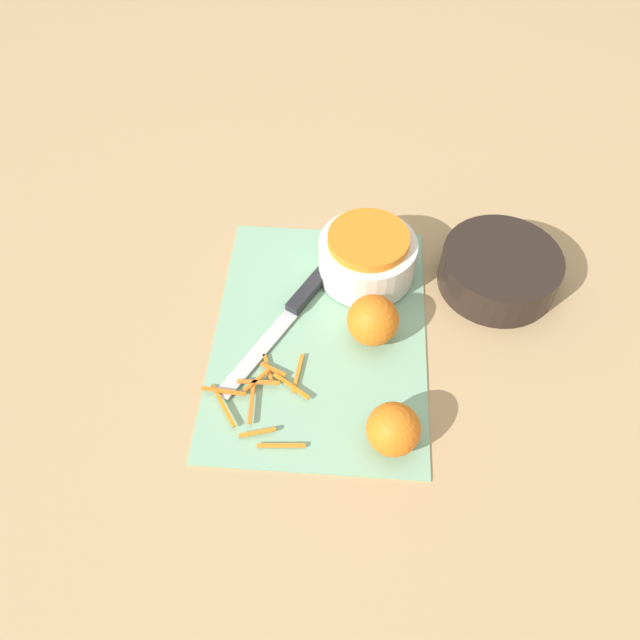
{
  "coord_description": "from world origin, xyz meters",
  "views": [
    {
      "loc": [
        0.52,
        0.04,
        0.72
      ],
      "look_at": [
        0.0,
        0.0,
        0.04
      ],
      "focal_mm": 35.0,
      "sensor_mm": 36.0,
      "label": 1
    }
  ],
  "objects_px": {
    "bowl_speckled": "(367,255)",
    "knife": "(299,302)",
    "orange_left": "(373,323)",
    "bowl_dark": "(499,270)",
    "orange_right": "(393,429)"
  },
  "relations": [
    {
      "from": "bowl_speckled",
      "to": "knife",
      "type": "relative_size",
      "value": 0.58
    },
    {
      "from": "orange_left",
      "to": "bowl_dark",
      "type": "bearing_deg",
      "value": 122.97
    },
    {
      "from": "knife",
      "to": "orange_left",
      "type": "bearing_deg",
      "value": 91.93
    },
    {
      "from": "bowl_dark",
      "to": "orange_right",
      "type": "height_order",
      "value": "orange_right"
    },
    {
      "from": "bowl_dark",
      "to": "knife",
      "type": "bearing_deg",
      "value": -77.05
    },
    {
      "from": "bowl_speckled",
      "to": "orange_left",
      "type": "distance_m",
      "value": 0.12
    },
    {
      "from": "bowl_dark",
      "to": "orange_left",
      "type": "xyz_separation_m",
      "value": [
        0.12,
        -0.19,
        0.01
      ]
    },
    {
      "from": "orange_right",
      "to": "orange_left",
      "type": "bearing_deg",
      "value": -169.97
    },
    {
      "from": "orange_left",
      "to": "orange_right",
      "type": "relative_size",
      "value": 1.07
    },
    {
      "from": "bowl_speckled",
      "to": "orange_right",
      "type": "distance_m",
      "value": 0.29
    },
    {
      "from": "bowl_speckled",
      "to": "knife",
      "type": "xyz_separation_m",
      "value": [
        0.07,
        -0.1,
        -0.03
      ]
    },
    {
      "from": "orange_left",
      "to": "orange_right",
      "type": "distance_m",
      "value": 0.16
    },
    {
      "from": "bowl_dark",
      "to": "knife",
      "type": "xyz_separation_m",
      "value": [
        0.07,
        -0.29,
        -0.02
      ]
    },
    {
      "from": "bowl_speckled",
      "to": "orange_left",
      "type": "relative_size",
      "value": 2.01
    },
    {
      "from": "bowl_dark",
      "to": "orange_left",
      "type": "height_order",
      "value": "orange_left"
    }
  ]
}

